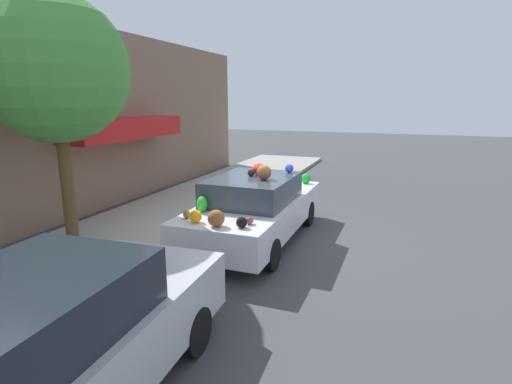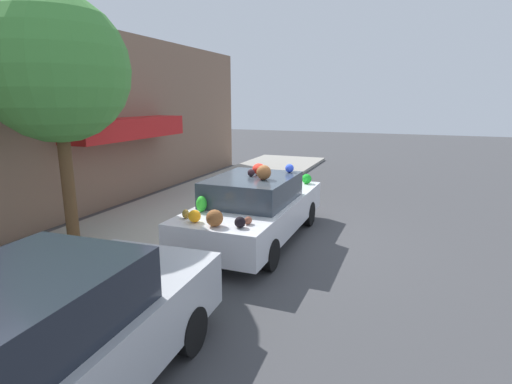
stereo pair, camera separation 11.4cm
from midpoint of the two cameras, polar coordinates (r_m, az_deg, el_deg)
ground_plane at (r=8.64m, az=-0.07°, el=-6.81°), size 60.00×60.00×0.00m
sidewalk_curb at (r=9.86m, az=-14.95°, el=-4.36°), size 24.00×3.20×0.12m
building_facade at (r=10.97m, az=-24.91°, el=8.95°), size 18.00×1.20×4.79m
street_tree at (r=8.42m, az=-27.17°, el=15.28°), size 2.68×2.68×4.70m
fire_hydrant at (r=11.60m, az=-2.88°, el=0.75°), size 0.20×0.20×0.70m
art_car at (r=8.42m, az=-0.47°, el=-2.15°), size 4.48×1.81×1.69m
parked_car_plain at (r=4.30m, az=-27.93°, el=-19.01°), size 4.17×1.90×1.52m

